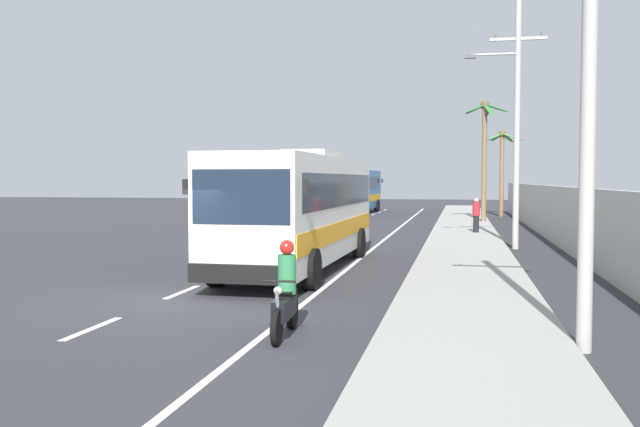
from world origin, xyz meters
TOP-DOWN VIEW (x-y plane):
  - ground_plane at (0.00, 0.00)m, footprint 160.00×160.00m
  - sidewalk_kerb at (6.80, 10.00)m, footprint 3.20×90.00m
  - lane_markings at (2.08, 14.38)m, footprint 3.38×71.00m
  - boundary_wall at (10.60, 14.00)m, footprint 0.24×60.00m
  - coach_bus_foreground at (1.83, 5.65)m, footprint 3.08×11.28m
  - coach_bus_far_lane at (-1.73, 39.13)m, footprint 3.40×11.14m
  - motorcycle_beside_bus at (3.62, -3.22)m, footprint 0.56×1.96m
  - pedestrian_near_kerb at (7.37, 19.68)m, footprint 0.36×0.36m
  - utility_pole_nearest at (8.53, -3.37)m, footprint 2.27×0.24m
  - utility_pole_mid at (8.67, 13.11)m, footprint 3.10×0.24m
  - palm_nearest at (8.02, 28.90)m, footprint 2.74×2.70m
  - palm_second at (9.58, 37.56)m, footprint 3.07×2.87m

SIDE VIEW (x-z plane):
  - ground_plane at x=0.00m, z-range 0.00..0.00m
  - lane_markings at x=2.08m, z-range 0.00..0.01m
  - sidewalk_kerb at x=6.80m, z-range 0.00..0.14m
  - motorcycle_beside_bus at x=3.62m, z-range -0.16..1.51m
  - pedestrian_near_kerb at x=7.37m, z-range 0.18..1.87m
  - boundary_wall at x=10.60m, z-range 0.00..2.45m
  - coach_bus_foreground at x=1.83m, z-range 0.08..3.74m
  - coach_bus_far_lane at x=-1.73m, z-range 0.07..3.81m
  - utility_pole_nearest at x=8.53m, z-range 0.21..8.58m
  - palm_second at x=9.58m, z-range 1.31..7.65m
  - palm_nearest at x=8.02m, z-range 1.36..8.93m
  - utility_pole_mid at x=8.67m, z-range 0.29..10.25m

